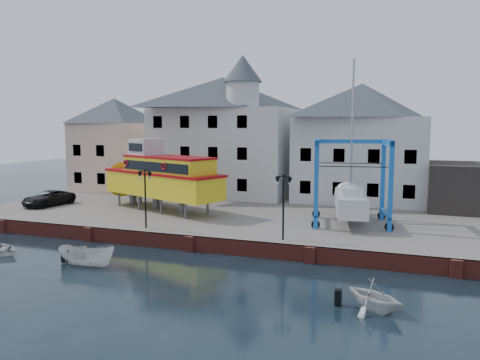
% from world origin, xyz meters
% --- Properties ---
extents(ground, '(140.00, 140.00, 0.00)m').
position_xyz_m(ground, '(0.00, 0.00, 0.00)').
color(ground, '#15232D').
rests_on(ground, ground).
extents(hardstanding, '(44.00, 22.00, 1.00)m').
position_xyz_m(hardstanding, '(0.00, 11.00, 0.50)').
color(hardstanding, slate).
rests_on(hardstanding, ground).
extents(quay_wall, '(44.00, 0.47, 1.00)m').
position_xyz_m(quay_wall, '(-0.00, 0.10, 0.50)').
color(quay_wall, maroon).
rests_on(quay_wall, ground).
extents(building_pink, '(8.00, 7.00, 10.30)m').
position_xyz_m(building_pink, '(-18.00, 18.00, 6.15)').
color(building_pink, beige).
rests_on(building_pink, hardstanding).
extents(building_white_main, '(14.00, 8.30, 14.00)m').
position_xyz_m(building_white_main, '(-4.87, 18.39, 7.34)').
color(building_white_main, silver).
rests_on(building_white_main, hardstanding).
extents(building_white_right, '(12.00, 8.00, 11.20)m').
position_xyz_m(building_white_right, '(9.00, 19.00, 6.60)').
color(building_white_right, silver).
rests_on(building_white_right, hardstanding).
extents(shed_dark, '(8.00, 7.00, 4.00)m').
position_xyz_m(shed_dark, '(19.00, 17.00, 3.00)').
color(shed_dark, '#262522').
rests_on(shed_dark, hardstanding).
extents(lamp_post_left, '(1.12, 0.32, 4.20)m').
position_xyz_m(lamp_post_left, '(-4.00, 1.20, 4.17)').
color(lamp_post_left, black).
rests_on(lamp_post_left, hardstanding).
extents(lamp_post_right, '(1.12, 0.32, 4.20)m').
position_xyz_m(lamp_post_right, '(6.00, 1.20, 4.17)').
color(lamp_post_right, black).
rests_on(lamp_post_right, hardstanding).
extents(tour_boat, '(14.24, 8.36, 6.10)m').
position_xyz_m(tour_boat, '(-7.13, 8.16, 3.88)').
color(tour_boat, '#59595E').
rests_on(tour_boat, hardstanding).
extents(travel_lift, '(6.28, 8.18, 12.01)m').
position_xyz_m(travel_lift, '(9.33, 8.21, 3.01)').
color(travel_lift, '#1976BD').
rests_on(travel_lift, hardstanding).
extents(van, '(2.87, 5.12, 1.35)m').
position_xyz_m(van, '(-17.32, 6.45, 1.68)').
color(van, black).
rests_on(van, hardstanding).
extents(motorboat_a, '(3.74, 1.70, 1.40)m').
position_xyz_m(motorboat_a, '(-4.28, -4.98, 0.00)').
color(motorboat_a, silver).
rests_on(motorboat_a, ground).
extents(motorboat_c, '(3.77, 3.64, 1.52)m').
position_xyz_m(motorboat_c, '(12.13, -6.17, 0.00)').
color(motorboat_c, silver).
rests_on(motorboat_c, ground).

